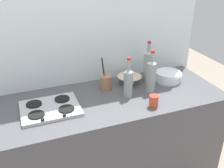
{
  "coord_description": "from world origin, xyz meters",
  "views": [
    {
      "loc": [
        -0.65,
        -1.68,
        1.93
      ],
      "look_at": [
        0.0,
        0.0,
        1.02
      ],
      "focal_mm": 42.14,
      "sensor_mm": 36.0,
      "label": 1
    }
  ],
  "objects_px": {
    "utensil_crock": "(106,82)",
    "wine_bottle_mid_right": "(128,82)",
    "plate_stack": "(168,77)",
    "wine_bottle_leftmost": "(151,75)",
    "mixing_bowl": "(129,79)",
    "wine_bottle_mid_left": "(148,65)",
    "condiment_jar_front": "(154,101)",
    "stovetop_hob": "(50,108)"
  },
  "relations": [
    {
      "from": "wine_bottle_leftmost",
      "to": "wine_bottle_mid_right",
      "type": "xyz_separation_m",
      "value": [
        -0.21,
        -0.01,
        -0.02
      ]
    },
    {
      "from": "plate_stack",
      "to": "mixing_bowl",
      "type": "height_order",
      "value": "plate_stack"
    },
    {
      "from": "plate_stack",
      "to": "stovetop_hob",
      "type": "bearing_deg",
      "value": -174.38
    },
    {
      "from": "plate_stack",
      "to": "wine_bottle_leftmost",
      "type": "bearing_deg",
      "value": -155.53
    },
    {
      "from": "wine_bottle_mid_left",
      "to": "mixing_bowl",
      "type": "relative_size",
      "value": 1.71
    },
    {
      "from": "wine_bottle_leftmost",
      "to": "condiment_jar_front",
      "type": "height_order",
      "value": "wine_bottle_leftmost"
    },
    {
      "from": "wine_bottle_mid_right",
      "to": "mixing_bowl",
      "type": "relative_size",
      "value": 1.55
    },
    {
      "from": "wine_bottle_leftmost",
      "to": "wine_bottle_mid_left",
      "type": "relative_size",
      "value": 0.97
    },
    {
      "from": "plate_stack",
      "to": "condiment_jar_front",
      "type": "distance_m",
      "value": 0.47
    },
    {
      "from": "stovetop_hob",
      "to": "plate_stack",
      "type": "distance_m",
      "value": 1.06
    },
    {
      "from": "stovetop_hob",
      "to": "wine_bottle_mid_left",
      "type": "distance_m",
      "value": 0.91
    },
    {
      "from": "utensil_crock",
      "to": "wine_bottle_leftmost",
      "type": "bearing_deg",
      "value": -27.85
    },
    {
      "from": "stovetop_hob",
      "to": "mixing_bowl",
      "type": "height_order",
      "value": "mixing_bowl"
    },
    {
      "from": "wine_bottle_leftmost",
      "to": "utensil_crock",
      "type": "bearing_deg",
      "value": 152.15
    },
    {
      "from": "wine_bottle_mid_left",
      "to": "plate_stack",
      "type": "bearing_deg",
      "value": -25.47
    },
    {
      "from": "wine_bottle_mid_left",
      "to": "wine_bottle_mid_right",
      "type": "height_order",
      "value": "wine_bottle_mid_left"
    },
    {
      "from": "wine_bottle_leftmost",
      "to": "wine_bottle_mid_left",
      "type": "bearing_deg",
      "value": 69.35
    },
    {
      "from": "utensil_crock",
      "to": "condiment_jar_front",
      "type": "distance_m",
      "value": 0.46
    },
    {
      "from": "utensil_crock",
      "to": "mixing_bowl",
      "type": "bearing_deg",
      "value": 6.04
    },
    {
      "from": "wine_bottle_mid_right",
      "to": "condiment_jar_front",
      "type": "distance_m",
      "value": 0.25
    },
    {
      "from": "stovetop_hob",
      "to": "wine_bottle_mid_right",
      "type": "bearing_deg",
      "value": -1.72
    },
    {
      "from": "mixing_bowl",
      "to": "condiment_jar_front",
      "type": "xyz_separation_m",
      "value": [
        0.0,
        -0.42,
        0.01
      ]
    },
    {
      "from": "wine_bottle_mid_right",
      "to": "mixing_bowl",
      "type": "height_order",
      "value": "wine_bottle_mid_right"
    },
    {
      "from": "wine_bottle_mid_left",
      "to": "utensil_crock",
      "type": "xyz_separation_m",
      "value": [
        -0.4,
        -0.02,
        -0.08
      ]
    },
    {
      "from": "wine_bottle_leftmost",
      "to": "mixing_bowl",
      "type": "relative_size",
      "value": 1.66
    },
    {
      "from": "wine_bottle_leftmost",
      "to": "utensil_crock",
      "type": "height_order",
      "value": "wine_bottle_leftmost"
    },
    {
      "from": "mixing_bowl",
      "to": "utensil_crock",
      "type": "xyz_separation_m",
      "value": [
        -0.23,
        -0.02,
        0.03
      ]
    },
    {
      "from": "mixing_bowl",
      "to": "condiment_jar_front",
      "type": "relative_size",
      "value": 2.29
    },
    {
      "from": "mixing_bowl",
      "to": "wine_bottle_mid_left",
      "type": "bearing_deg",
      "value": -2.38
    },
    {
      "from": "wine_bottle_mid_right",
      "to": "stovetop_hob",
      "type": "bearing_deg",
      "value": 178.28
    },
    {
      "from": "wine_bottle_leftmost",
      "to": "utensil_crock",
      "type": "distance_m",
      "value": 0.38
    },
    {
      "from": "plate_stack",
      "to": "mixing_bowl",
      "type": "xyz_separation_m",
      "value": [
        -0.34,
        0.09,
        -0.01
      ]
    },
    {
      "from": "stovetop_hob",
      "to": "condiment_jar_front",
      "type": "height_order",
      "value": "condiment_jar_front"
    },
    {
      "from": "stovetop_hob",
      "to": "utensil_crock",
      "type": "xyz_separation_m",
      "value": [
        0.49,
        0.17,
        0.05
      ]
    },
    {
      "from": "stovetop_hob",
      "to": "wine_bottle_mid_left",
      "type": "xyz_separation_m",
      "value": [
        0.89,
        0.18,
        0.13
      ]
    },
    {
      "from": "plate_stack",
      "to": "mixing_bowl",
      "type": "relative_size",
      "value": 1.08
    },
    {
      "from": "wine_bottle_mid_right",
      "to": "condiment_jar_front",
      "type": "relative_size",
      "value": 3.55
    },
    {
      "from": "plate_stack",
      "to": "condiment_jar_front",
      "type": "bearing_deg",
      "value": -134.99
    },
    {
      "from": "plate_stack",
      "to": "wine_bottle_mid_right",
      "type": "distance_m",
      "value": 0.47
    },
    {
      "from": "utensil_crock",
      "to": "wine_bottle_mid_right",
      "type": "bearing_deg",
      "value": -57.28
    },
    {
      "from": "condiment_jar_front",
      "to": "plate_stack",
      "type": "bearing_deg",
      "value": 45.01
    },
    {
      "from": "condiment_jar_front",
      "to": "stovetop_hob",
      "type": "bearing_deg",
      "value": 162.34
    }
  ]
}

